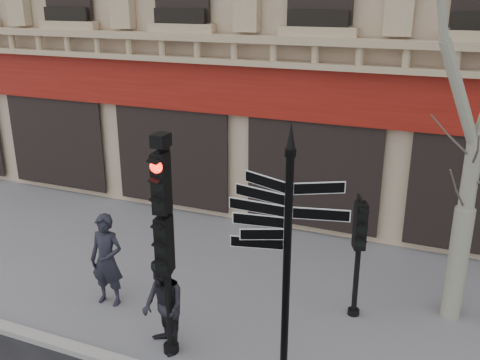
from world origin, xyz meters
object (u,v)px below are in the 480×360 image
(traffic_signal_secondary, at_px, (359,238))
(pedestrian_b, at_px, (163,307))
(fingerpost, at_px, (288,219))
(traffic_signal_main, at_px, (165,221))
(pedestrian_a, at_px, (107,260))

(traffic_signal_secondary, distance_m, pedestrian_b, 3.74)
(fingerpost, xyz_separation_m, pedestrian_b, (-2.17, 0.06, -2.01))
(traffic_signal_main, height_order, traffic_signal_secondary, traffic_signal_main)
(pedestrian_a, bearing_deg, traffic_signal_main, -30.12)
(traffic_signal_secondary, bearing_deg, pedestrian_a, 174.13)
(fingerpost, xyz_separation_m, traffic_signal_secondary, (0.63, 2.41, -1.24))
(traffic_signal_main, bearing_deg, fingerpost, -9.34)
(traffic_signal_secondary, bearing_deg, pedestrian_b, -163.41)
(pedestrian_a, distance_m, pedestrian_b, 2.01)
(pedestrian_a, bearing_deg, fingerpost, -18.53)
(traffic_signal_main, height_order, pedestrian_a, traffic_signal_main)
(traffic_signal_main, relative_size, pedestrian_a, 2.05)
(pedestrian_b, bearing_deg, pedestrian_a, -170.20)
(traffic_signal_main, xyz_separation_m, pedestrian_b, (-0.11, -0.00, -1.59))
(pedestrian_b, bearing_deg, traffic_signal_main, 36.48)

